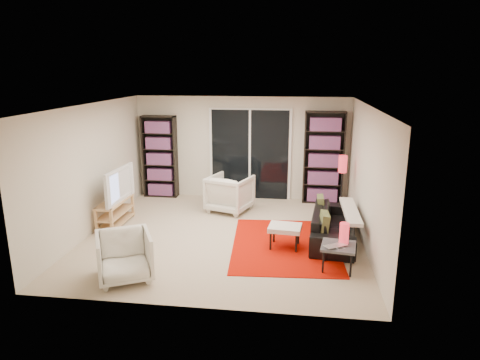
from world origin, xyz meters
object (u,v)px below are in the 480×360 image
object	(u,v)px
bookshelf_left	(160,157)
ottoman	(285,229)
sofa	(334,225)
side_table	(338,248)
tv_stand	(115,212)
bookshelf_right	(324,158)
armchair_back	(230,193)
armchair_front	(124,256)
floor_lamp	(342,171)

from	to	relation	value
bookshelf_left	ottoman	size ratio (longest dim) A/B	3.30
sofa	ottoman	world-z (taller)	sofa
side_table	tv_stand	bearing A→B (deg)	161.35
bookshelf_right	sofa	distance (m)	2.39
bookshelf_left	sofa	xyz separation A→B (m)	(3.95, -2.27, -0.69)
armchair_back	sofa	bearing A→B (deg)	165.87
side_table	armchair_back	bearing A→B (deg)	129.06
tv_stand	side_table	distance (m)	4.44
armchair_back	armchair_front	size ratio (longest dim) A/B	1.11
tv_stand	side_table	bearing A→B (deg)	-18.65
side_table	sofa	bearing A→B (deg)	88.39
tv_stand	ottoman	world-z (taller)	tv_stand
bookshelf_left	floor_lamp	size ratio (longest dim) A/B	1.50
bookshelf_left	armchair_back	bearing A→B (deg)	-26.11
armchair_back	ottoman	bearing A→B (deg)	142.90
sofa	ottoman	xyz separation A→B (m)	(-0.87, -0.47, 0.06)
bookshelf_left	armchair_front	world-z (taller)	bookshelf_left
bookshelf_right	tv_stand	bearing A→B (deg)	-153.71
bookshelf_right	floor_lamp	xyz separation A→B (m)	(0.33, -0.94, -0.07)
armchair_back	side_table	world-z (taller)	armchair_back
armchair_back	armchair_front	xyz separation A→B (m)	(-1.05, -3.30, -0.04)
tv_stand	ottoman	xyz separation A→B (m)	(3.37, -0.69, 0.08)
bookshelf_left	bookshelf_right	size ratio (longest dim) A/B	0.93
armchair_front	side_table	world-z (taller)	armchair_front
sofa	side_table	distance (m)	1.20
bookshelf_left	bookshelf_right	world-z (taller)	bookshelf_right
sofa	side_table	bearing A→B (deg)	-175.71
bookshelf_right	floor_lamp	distance (m)	1.00
armchair_front	tv_stand	bearing A→B (deg)	89.57
floor_lamp	side_table	bearing A→B (deg)	-96.02
ottoman	bookshelf_right	bearing A→B (deg)	74.17
armchair_back	tv_stand	bearing A→B (deg)	47.29
armchair_back	floor_lamp	bearing A→B (deg)	-162.34
sofa	armchair_back	world-z (taller)	armchair_back
sofa	ottoman	distance (m)	0.99
ottoman	floor_lamp	xyz separation A→B (m)	(1.10, 1.80, 0.64)
tv_stand	armchair_front	world-z (taller)	armchair_front
floor_lamp	bookshelf_right	bearing A→B (deg)	109.23
bookshelf_right	armchair_back	bearing A→B (deg)	-156.14
sofa	tv_stand	bearing A→B (deg)	92.93
floor_lamp	tv_stand	bearing A→B (deg)	-166.12
armchair_back	side_table	distance (m)	3.31
sofa	floor_lamp	size ratio (longest dim) A/B	1.48
sofa	side_table	size ratio (longest dim) A/B	3.31
armchair_back	ottoman	size ratio (longest dim) A/B	1.47
ottoman	floor_lamp	distance (m)	2.20
bookshelf_right	floor_lamp	bearing A→B (deg)	-70.77
bookshelf_left	bookshelf_right	distance (m)	3.85
bookshelf_right	armchair_front	xyz separation A→B (m)	(-3.07, -4.19, -0.69)
armchair_front	floor_lamp	world-z (taller)	floor_lamp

